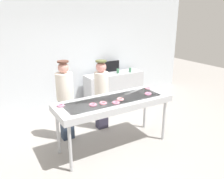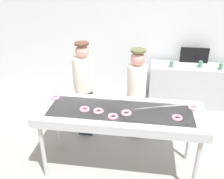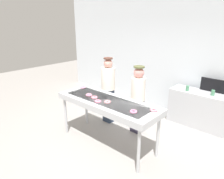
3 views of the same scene
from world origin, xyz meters
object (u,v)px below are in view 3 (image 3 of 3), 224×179
at_px(strawberry_donut_1, 83,87).
at_px(strawberry_donut_2, 89,95).
at_px(strawberry_donut_0, 98,101).
at_px(worker_assistant, 138,97).
at_px(strawberry_donut_3, 107,102).
at_px(worker_baker, 108,87).
at_px(prep_counter, 206,111).
at_px(paper_cup_2, 213,93).
at_px(strawberry_donut_4, 94,97).
at_px(menu_display, 213,85).
at_px(strawberry_donut_6, 154,110).
at_px(paper_cup_0, 187,88).
at_px(fryer_conveyor, 107,104).
at_px(strawberry_donut_5, 133,111).

distance_m(strawberry_donut_1, strawberry_donut_2, 0.55).
relative_size(strawberry_donut_0, worker_assistant, 0.08).
distance_m(strawberry_donut_3, worker_baker, 1.13).
bearing_deg(strawberry_donut_0, strawberry_donut_2, 162.88).
height_order(prep_counter, paper_cup_2, paper_cup_2).
bearing_deg(strawberry_donut_4, menu_display, 56.90).
bearing_deg(worker_assistant, prep_counter, -137.70).
xyz_separation_m(strawberry_donut_1, strawberry_donut_6, (1.90, -0.01, 0.00)).
bearing_deg(strawberry_donut_1, prep_counter, 40.27).
distance_m(strawberry_donut_6, paper_cup_0, 1.78).
relative_size(strawberry_donut_2, worker_baker, 0.08).
xyz_separation_m(strawberry_donut_3, worker_baker, (-0.76, 0.83, -0.06)).
bearing_deg(fryer_conveyor, strawberry_donut_0, -110.57).
bearing_deg(strawberry_donut_1, fryer_conveyor, -11.28).
relative_size(strawberry_donut_4, worker_baker, 0.08).
relative_size(worker_assistant, prep_counter, 0.90).
height_order(worker_assistant, paper_cup_0, worker_assistant).
height_order(fryer_conveyor, strawberry_donut_4, strawberry_donut_4).
bearing_deg(fryer_conveyor, strawberry_donut_1, 168.72).
distance_m(fryer_conveyor, worker_baker, 1.01).
xyz_separation_m(worker_baker, paper_cup_0, (1.47, 1.20, -0.01)).
xyz_separation_m(strawberry_donut_1, strawberry_donut_5, (1.67, -0.29, 0.00)).
bearing_deg(prep_counter, strawberry_donut_3, -118.75).
xyz_separation_m(strawberry_donut_3, worker_assistant, (0.08, 0.89, -0.13)).
bearing_deg(paper_cup_0, prep_counter, 14.37).
xyz_separation_m(strawberry_donut_0, paper_cup_2, (1.43, 2.20, -0.07)).
height_order(worker_baker, paper_cup_2, worker_baker).
distance_m(strawberry_donut_4, strawberry_donut_6, 1.25).
bearing_deg(worker_assistant, strawberry_donut_2, 47.20).
bearing_deg(strawberry_donut_6, strawberry_donut_2, -170.22).
bearing_deg(worker_assistant, strawberry_donut_0, 69.53).
height_order(strawberry_donut_1, strawberry_donut_3, same).
bearing_deg(strawberry_donut_2, strawberry_donut_0, -17.12).
relative_size(strawberry_donut_3, menu_display, 0.23).
xyz_separation_m(strawberry_donut_0, menu_display, (1.34, 2.46, 0.02)).
distance_m(fryer_conveyor, paper_cup_0, 2.11).
height_order(strawberry_donut_2, worker_assistant, worker_assistant).
xyz_separation_m(strawberry_donut_3, strawberry_donut_5, (0.63, -0.02, 0.00)).
relative_size(strawberry_donut_4, prep_counter, 0.08).
bearing_deg(paper_cup_2, menu_display, 109.38).
bearing_deg(paper_cup_0, strawberry_donut_4, -117.85).
distance_m(strawberry_donut_3, worker_assistant, 0.90).
xyz_separation_m(fryer_conveyor, menu_display, (1.27, 2.28, 0.11)).
bearing_deg(strawberry_donut_0, fryer_conveyor, 69.43).
bearing_deg(strawberry_donut_2, worker_baker, 104.44).
bearing_deg(menu_display, strawberry_donut_4, -123.10).
distance_m(strawberry_donut_4, strawberry_donut_5, 0.99).
bearing_deg(strawberry_donut_1, strawberry_donut_0, -22.92).
height_order(paper_cup_0, menu_display, menu_display).
xyz_separation_m(strawberry_donut_5, worker_baker, (-1.39, 0.85, -0.06)).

